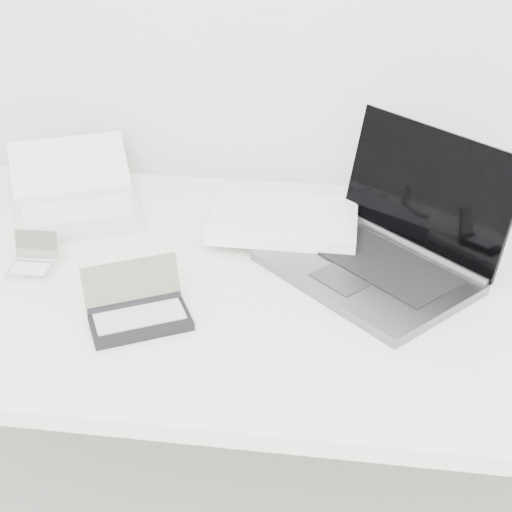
# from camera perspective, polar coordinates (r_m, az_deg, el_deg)

# --- Properties ---
(desk) EXTENTS (1.60, 0.80, 0.73)m
(desk) POSITION_cam_1_polar(r_m,az_deg,el_deg) (1.31, 1.54, -3.22)
(desk) COLOR white
(desk) RESTS_ON ground
(laptop_large) EXTENTS (0.55, 0.46, 0.24)m
(laptop_large) POSITION_cam_1_polar(r_m,az_deg,el_deg) (1.34, 6.97, 1.55)
(laptop_large) COLOR slate
(laptop_large) RESTS_ON desk
(netbook_open_white) EXTENTS (0.35, 0.38, 0.11)m
(netbook_open_white) POSITION_cam_1_polar(r_m,az_deg,el_deg) (1.54, -14.20, 4.20)
(netbook_open_white) COLOR silver
(netbook_open_white) RESTS_ON desk
(pda_silver) EXTENTS (0.08, 0.08, 0.07)m
(pda_silver) POSITION_cam_1_polar(r_m,az_deg,el_deg) (1.35, -17.39, -0.60)
(pda_silver) COLOR silver
(pda_silver) RESTS_ON desk
(palmtop_charcoal) EXTENTS (0.19, 0.17, 0.09)m
(palmtop_charcoal) POSITION_cam_1_polar(r_m,az_deg,el_deg) (1.17, -9.42, -4.40)
(palmtop_charcoal) COLOR black
(palmtop_charcoal) RESTS_ON desk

